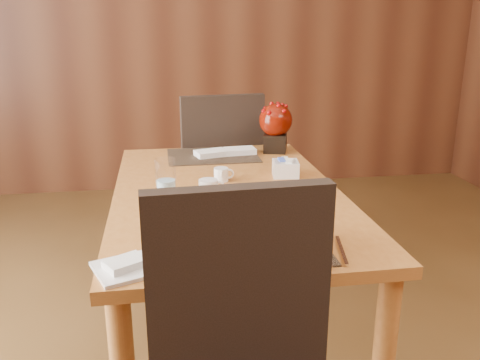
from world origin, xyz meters
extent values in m
cube|color=#572D19|center=(0.00, 3.00, 1.40)|extent=(5.00, 0.02, 2.80)
cube|color=#C17835|center=(0.00, 0.60, 0.73)|extent=(0.90, 1.50, 0.04)
cylinder|color=#C17835|center=(-0.39, 1.29, 0.35)|extent=(0.07, 0.07, 0.71)
cylinder|color=#C17835|center=(0.39, 1.29, 0.35)|extent=(0.07, 0.07, 0.71)
cube|color=black|center=(0.00, 0.05, 0.75)|extent=(0.45, 0.33, 0.01)
cube|color=black|center=(0.00, 1.15, 0.75)|extent=(0.45, 0.33, 0.01)
cube|color=white|center=(0.05, 0.02, 0.76)|extent=(0.35, 0.35, 0.01)
cube|color=white|center=(0.05, 0.02, 0.81)|extent=(0.25, 0.25, 0.10)
cylinder|color=#CABB6C|center=(0.05, 0.02, 0.82)|extent=(0.20, 0.20, 0.08)
cylinder|color=white|center=(-0.08, 0.51, 0.75)|extent=(0.14, 0.14, 0.01)
cylinder|color=white|center=(-0.08, 0.51, 0.79)|extent=(0.08, 0.08, 0.07)
cylinder|color=black|center=(-0.08, 0.51, 0.82)|extent=(0.07, 0.07, 0.01)
cylinder|color=white|center=(-0.24, 0.47, 0.84)|extent=(0.10, 0.10, 0.18)
cube|color=white|center=(0.28, 0.76, 0.78)|extent=(0.12, 0.12, 0.07)
cube|color=black|center=(0.33, 1.19, 0.80)|extent=(0.14, 0.14, 0.10)
sphere|color=#721104|center=(0.33, 1.19, 0.92)|extent=(0.17, 0.17, 0.17)
cube|color=white|center=(-0.37, -0.04, 0.76)|extent=(0.21, 0.21, 0.01)
cube|color=black|center=(-0.08, -0.22, 0.77)|extent=(0.46, 0.07, 0.52)
cube|color=black|center=(0.06, 1.58, 0.48)|extent=(0.52, 0.52, 0.06)
cube|color=black|center=(0.08, 1.37, 0.77)|extent=(0.46, 0.10, 0.52)
cylinder|color=black|center=(0.24, 1.80, 0.22)|extent=(0.04, 0.04, 0.45)
cylinder|color=black|center=(0.27, 1.41, 0.22)|extent=(0.04, 0.04, 0.45)
cylinder|color=black|center=(-0.16, 1.76, 0.22)|extent=(0.04, 0.04, 0.45)
cylinder|color=black|center=(-0.12, 1.37, 0.22)|extent=(0.04, 0.04, 0.45)
camera|label=1|loc=(-0.25, -1.33, 1.40)|focal=38.00mm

